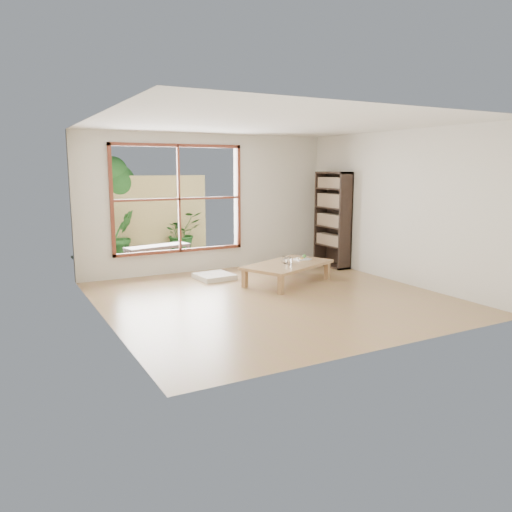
{
  "coord_description": "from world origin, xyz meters",
  "views": [
    {
      "loc": [
        -3.74,
        -6.43,
        1.96
      ],
      "look_at": [
        0.05,
        0.62,
        0.55
      ],
      "focal_mm": 35.0,
      "sensor_mm": 36.0,
      "label": 1
    }
  ],
  "objects_px": {
    "bookshelf": "(333,220)",
    "food_tray": "(303,258)",
    "low_table": "(288,266)",
    "garden_bench": "(158,248)"
  },
  "relations": [
    {
      "from": "low_table",
      "to": "food_tray",
      "type": "height_order",
      "value": "food_tray"
    },
    {
      "from": "low_table",
      "to": "garden_bench",
      "type": "height_order",
      "value": "garden_bench"
    },
    {
      "from": "garden_bench",
      "to": "bookshelf",
      "type": "bearing_deg",
      "value": -38.3
    },
    {
      "from": "bookshelf",
      "to": "food_tray",
      "type": "relative_size",
      "value": 6.78
    },
    {
      "from": "bookshelf",
      "to": "food_tray",
      "type": "xyz_separation_m",
      "value": [
        -1.16,
        -0.69,
        -0.58
      ]
    },
    {
      "from": "food_tray",
      "to": "garden_bench",
      "type": "distance_m",
      "value": 3.0
    },
    {
      "from": "low_table",
      "to": "bookshelf",
      "type": "xyz_separation_m",
      "value": [
        1.59,
        0.87,
        0.64
      ]
    },
    {
      "from": "low_table",
      "to": "bookshelf",
      "type": "bearing_deg",
      "value": 5.17
    },
    {
      "from": "low_table",
      "to": "food_tray",
      "type": "xyz_separation_m",
      "value": [
        0.43,
        0.18,
        0.06
      ]
    },
    {
      "from": "low_table",
      "to": "bookshelf",
      "type": "distance_m",
      "value": 1.92
    }
  ]
}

